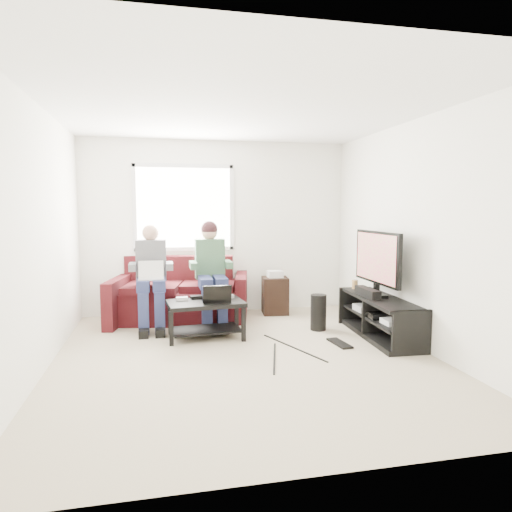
% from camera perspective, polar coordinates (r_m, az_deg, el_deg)
% --- Properties ---
extents(floor, '(4.50, 4.50, 0.00)m').
position_cam_1_polar(floor, '(5.02, -1.36, -12.50)').
color(floor, tan).
rests_on(floor, ground).
extents(ceiling, '(4.50, 4.50, 0.00)m').
position_cam_1_polar(ceiling, '(4.87, -1.44, 17.93)').
color(ceiling, white).
rests_on(ceiling, wall_back).
extents(wall_back, '(4.50, 0.00, 4.50)m').
position_cam_1_polar(wall_back, '(6.99, -4.85, 3.57)').
color(wall_back, white).
rests_on(wall_back, floor).
extents(wall_front, '(4.50, 0.00, 4.50)m').
position_cam_1_polar(wall_front, '(2.60, 7.88, -0.53)').
color(wall_front, white).
rests_on(wall_front, floor).
extents(wall_left, '(0.00, 4.50, 4.50)m').
position_cam_1_polar(wall_left, '(4.82, -25.48, 1.92)').
color(wall_left, white).
rests_on(wall_left, floor).
extents(wall_right, '(0.00, 4.50, 4.50)m').
position_cam_1_polar(wall_right, '(5.51, 19.52, 2.60)').
color(wall_right, white).
rests_on(wall_right, floor).
extents(window, '(1.48, 0.04, 1.28)m').
position_cam_1_polar(window, '(6.92, -8.99, 5.98)').
color(window, white).
rests_on(window, wall_back).
extents(sofa, '(2.08, 1.21, 0.89)m').
position_cam_1_polar(sofa, '(6.63, -9.37, -5.09)').
color(sofa, '#4A1215').
rests_on(sofa, floor).
extents(person_left, '(0.40, 0.70, 1.37)m').
position_cam_1_polar(person_left, '(6.21, -12.97, -1.89)').
color(person_left, navy).
rests_on(person_left, sofa).
extents(person_right, '(0.40, 0.71, 1.42)m').
position_cam_1_polar(person_right, '(6.26, -5.64, -1.15)').
color(person_right, navy).
rests_on(person_right, sofa).
extents(laptop_silver, '(0.32, 0.22, 0.24)m').
position_cam_1_polar(laptop_silver, '(6.03, -12.99, -2.28)').
color(laptop_silver, silver).
rests_on(laptop_silver, person_left).
extents(coffee_table, '(0.96, 0.64, 0.46)m').
position_cam_1_polar(coffee_table, '(5.68, -6.30, -6.83)').
color(coffee_table, black).
rests_on(coffee_table, floor).
extents(laptop_black, '(0.35, 0.25, 0.24)m').
position_cam_1_polar(laptop_black, '(5.56, -5.01, -4.56)').
color(laptop_black, black).
rests_on(laptop_black, coffee_table).
extents(controller_a, '(0.14, 0.10, 0.04)m').
position_cam_1_polar(controller_a, '(5.74, -9.23, -5.29)').
color(controller_a, silver).
rests_on(controller_a, coffee_table).
extents(controller_b, '(0.15, 0.11, 0.04)m').
position_cam_1_polar(controller_b, '(5.81, -7.49, -5.13)').
color(controller_b, black).
rests_on(controller_b, coffee_table).
extents(controller_c, '(0.15, 0.11, 0.04)m').
position_cam_1_polar(controller_c, '(5.83, -3.52, -5.06)').
color(controller_c, gray).
rests_on(controller_c, coffee_table).
extents(tv_stand, '(0.53, 1.52, 0.50)m').
position_cam_1_polar(tv_stand, '(5.89, 15.18, -7.65)').
color(tv_stand, black).
rests_on(tv_stand, floor).
extents(tv, '(0.12, 1.10, 0.81)m').
position_cam_1_polar(tv, '(5.86, 14.90, -0.42)').
color(tv, black).
rests_on(tv, tv_stand).
extents(soundbar, '(0.12, 0.50, 0.10)m').
position_cam_1_polar(soundbar, '(5.86, 13.77, -4.43)').
color(soundbar, black).
rests_on(soundbar, tv_stand).
extents(drink_cup, '(0.08, 0.08, 0.12)m').
position_cam_1_polar(drink_cup, '(6.36, 12.25, -3.48)').
color(drink_cup, '#A37B46').
rests_on(drink_cup, tv_stand).
extents(console_white, '(0.30, 0.22, 0.06)m').
position_cam_1_polar(console_white, '(5.54, 17.11, -7.83)').
color(console_white, silver).
rests_on(console_white, tv_stand).
extents(console_grey, '(0.34, 0.26, 0.08)m').
position_cam_1_polar(console_grey, '(6.14, 13.91, -6.30)').
color(console_grey, gray).
rests_on(console_grey, tv_stand).
extents(console_black, '(0.38, 0.30, 0.07)m').
position_cam_1_polar(console_black, '(5.83, 15.42, -7.03)').
color(console_black, black).
rests_on(console_black, tv_stand).
extents(subwoofer, '(0.21, 0.21, 0.47)m').
position_cam_1_polar(subwoofer, '(6.07, 7.80, -6.99)').
color(subwoofer, black).
rests_on(subwoofer, floor).
extents(keyboard_floor, '(0.18, 0.43, 0.02)m').
position_cam_1_polar(keyboard_floor, '(5.55, 10.41, -10.68)').
color(keyboard_floor, black).
rests_on(keyboard_floor, floor).
extents(end_table, '(0.37, 0.37, 0.66)m').
position_cam_1_polar(end_table, '(6.93, 2.39, -4.82)').
color(end_table, black).
rests_on(end_table, floor).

